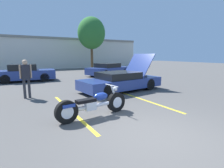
{
  "coord_description": "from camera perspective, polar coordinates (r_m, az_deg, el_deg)",
  "views": [
    {
      "loc": [
        -2.98,
        -2.92,
        2.01
      ],
      "look_at": [
        0.62,
        3.28,
        0.8
      ],
      "focal_mm": 28.0,
      "sensor_mm": 36.0,
      "label": 1
    }
  ],
  "objects": [
    {
      "name": "parking_stripe_middle",
      "position": [
        6.58,
        -13.32,
        -8.45
      ],
      "size": [
        0.12,
        4.68,
        0.01
      ],
      "primitive_type": "cube",
      "color": "yellow",
      "rests_on": "ground"
    },
    {
      "name": "ground_plane",
      "position": [
        4.63,
        14.45,
        -16.46
      ],
      "size": [
        80.0,
        80.0,
        0.0
      ],
      "primitive_type": "plane",
      "color": "#514F4C"
    },
    {
      "name": "tree_background",
      "position": [
        23.77,
        -6.73,
        16.14
      ],
      "size": [
        3.57,
        3.57,
        6.81
      ],
      "color": "brown",
      "rests_on": "ground"
    },
    {
      "name": "far_building",
      "position": [
        27.35,
        -24.25,
        9.45
      ],
      "size": [
        32.0,
        4.2,
        4.4
      ],
      "color": "beige",
      "rests_on": "ground"
    },
    {
      "name": "show_car_hood_open",
      "position": [
        9.79,
        3.01,
        0.97
      ],
      "size": [
        4.85,
        2.34,
        2.06
      ],
      "rotation": [
        0.0,
        0.0,
        0.1
      ],
      "color": "navy",
      "rests_on": "ground"
    },
    {
      "name": "parked_car_right_row",
      "position": [
        16.87,
        -1.15,
        4.74
      ],
      "size": [
        4.79,
        3.2,
        1.2
      ],
      "rotation": [
        0.0,
        0.0,
        0.31
      ],
      "color": "navy",
      "rests_on": "ground"
    },
    {
      "name": "parked_car_mid_row",
      "position": [
        14.78,
        -26.48,
        3.18
      ],
      "size": [
        4.29,
        2.12,
        1.3
      ],
      "rotation": [
        0.0,
        0.0,
        -0.09
      ],
      "color": "navy",
      "rests_on": "ground"
    },
    {
      "name": "parking_stripe_back",
      "position": [
        8.11,
        9.65,
        -4.88
      ],
      "size": [
        0.12,
        4.68,
        0.01
      ],
      "primitive_type": "cube",
      "color": "yellow",
      "rests_on": "ground"
    },
    {
      "name": "spectator_near_motorcycle",
      "position": [
        8.93,
        -26.32,
        2.55
      ],
      "size": [
        0.52,
        0.23,
        1.78
      ],
      "color": "#333338",
      "rests_on": "ground"
    },
    {
      "name": "motorcycle",
      "position": [
        5.72,
        -6.08,
        -6.69
      ],
      "size": [
        2.54,
        0.7,
        0.98
      ],
      "rotation": [
        0.0,
        0.0,
        0.11
      ],
      "color": "black",
      "rests_on": "ground"
    }
  ]
}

